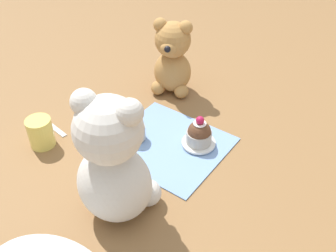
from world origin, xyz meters
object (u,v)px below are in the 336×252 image
cupcake_near_cream_bear (135,129)px  cupcake_near_tan_bear (199,134)px  saucer_plate (199,143)px  teddy_bear_tan (172,58)px  juice_glass (41,133)px  teaspoon (52,126)px  teddy_bear_cream (113,163)px

cupcake_near_cream_bear → cupcake_near_tan_bear: size_ratio=0.95×
cupcake_near_cream_bear → saucer_plate: 0.15m
teddy_bear_tan → juice_glass: (0.11, 0.36, -0.06)m
saucer_plate → teaspoon: 0.36m
teddy_bear_tan → cupcake_near_cream_bear: 0.24m
teddy_bear_cream → teddy_bear_tan: bearing=-83.2°
cupcake_near_cream_bear → teaspoon: 0.21m
saucer_plate → teaspoon: (0.33, 0.15, -0.01)m
juice_glass → teddy_bear_tan: bearing=-107.1°
teddy_bear_cream → juice_glass: (0.27, -0.04, -0.09)m
teddy_bear_tan → juice_glass: size_ratio=2.90×
teddy_bear_tan → cupcake_near_cream_bear: (-0.05, 0.22, -0.07)m
teaspoon → teddy_bear_cream: bearing=-9.6°
teddy_bear_tan → cupcake_near_tan_bear: teddy_bear_tan is taller
cupcake_near_cream_bear → teaspoon: bearing=22.4°
saucer_plate → teaspoon: saucer_plate is taller
teddy_bear_cream → cupcake_near_tan_bear: teddy_bear_cream is taller
cupcake_near_tan_bear → juice_glass: cupcake_near_tan_bear is taller
juice_glass → teaspoon: juice_glass is taller
teaspoon → cupcake_near_tan_bear: bearing=33.0°
saucer_plate → cupcake_near_tan_bear: bearing=26.6°
teddy_bear_tan → juice_glass: teddy_bear_tan is taller
saucer_plate → cupcake_near_tan_bear: cupcake_near_tan_bear is taller
teaspoon → juice_glass: bearing=-50.5°
teddy_bear_tan → cupcake_near_tan_bear: 0.25m
teddy_bear_cream → juice_glass: size_ratio=3.85×
cupcake_near_tan_bear → teaspoon: size_ratio=0.68×
teddy_bear_cream → cupcake_near_cream_bear: size_ratio=3.95×
cupcake_near_tan_bear → cupcake_near_cream_bear: bearing=27.9°
cupcake_near_tan_bear → teaspoon: cupcake_near_tan_bear is taller
juice_glass → cupcake_near_cream_bear: bearing=-140.1°
cupcake_near_cream_bear → teddy_bear_cream: bearing=120.7°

